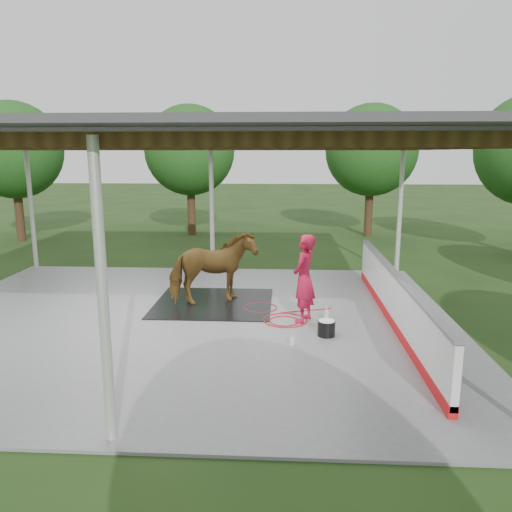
# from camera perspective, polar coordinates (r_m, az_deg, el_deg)

# --- Properties ---
(ground) EXTENTS (100.00, 100.00, 0.00)m
(ground) POSITION_cam_1_polar(r_m,az_deg,el_deg) (11.32, -8.30, -7.45)
(ground) COLOR #1E3814
(concrete_slab) EXTENTS (12.00, 10.00, 0.05)m
(concrete_slab) POSITION_cam_1_polar(r_m,az_deg,el_deg) (11.31, -8.30, -7.33)
(concrete_slab) COLOR slate
(concrete_slab) RESTS_ON ground
(pavilion_structure) EXTENTS (12.60, 10.60, 4.05)m
(pavilion_structure) POSITION_cam_1_polar(r_m,az_deg,el_deg) (10.70, -8.94, 13.03)
(pavilion_structure) COLOR beige
(pavilion_structure) RESTS_ON ground
(dasher_board) EXTENTS (0.16, 8.00, 1.15)m
(dasher_board) POSITION_cam_1_polar(r_m,az_deg,el_deg) (11.18, 15.47, -4.82)
(dasher_board) COLOR red
(dasher_board) RESTS_ON concrete_slab
(tree_belt) EXTENTS (28.00, 28.00, 5.80)m
(tree_belt) POSITION_cam_1_polar(r_m,az_deg,el_deg) (11.53, -6.47, 12.11)
(tree_belt) COLOR #382314
(tree_belt) RESTS_ON ground
(rubber_mat) EXTENTS (2.85, 2.67, 0.02)m
(rubber_mat) POSITION_cam_1_polar(r_m,az_deg,el_deg) (12.40, -4.88, -5.36)
(rubber_mat) COLOR black
(rubber_mat) RESTS_ON concrete_slab
(horse) EXTENTS (2.27, 1.72, 1.74)m
(horse) POSITION_cam_1_polar(r_m,az_deg,el_deg) (12.17, -4.95, -1.39)
(horse) COLOR brown
(horse) RESTS_ON rubber_mat
(handler) EXTENTS (0.71, 0.83, 1.93)m
(handler) POSITION_cam_1_polar(r_m,az_deg,el_deg) (10.88, 5.51, -2.58)
(handler) COLOR #A91232
(handler) RESTS_ON concrete_slab
(wash_bucket) EXTENTS (0.35, 0.35, 0.33)m
(wash_bucket) POSITION_cam_1_polar(r_m,az_deg,el_deg) (10.30, 8.05, -8.13)
(wash_bucket) COLOR black
(wash_bucket) RESTS_ON concrete_slab
(soap_bottle_a) EXTENTS (0.14, 0.14, 0.33)m
(soap_bottle_a) POSITION_cam_1_polar(r_m,az_deg,el_deg) (11.15, 8.04, -6.59)
(soap_bottle_a) COLOR silver
(soap_bottle_a) RESTS_ON concrete_slab
(soap_bottle_b) EXTENTS (0.11, 0.11, 0.19)m
(soap_bottle_b) POSITION_cam_1_polar(r_m,az_deg,el_deg) (9.80, 4.17, -9.56)
(soap_bottle_b) COLOR #338CD8
(soap_bottle_b) RESTS_ON concrete_slab
(hose_coil) EXTENTS (2.10, 1.77, 0.02)m
(hose_coil) POSITION_cam_1_polar(r_m,az_deg,el_deg) (11.41, 2.42, -6.86)
(hose_coil) COLOR red
(hose_coil) RESTS_ON concrete_slab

